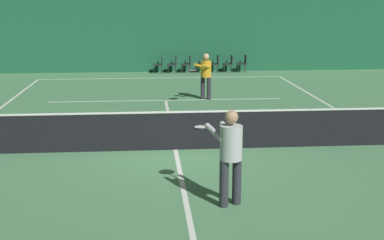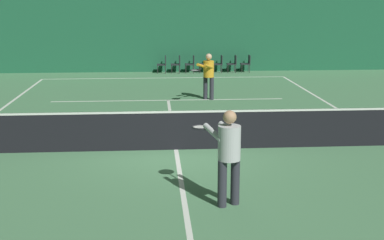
{
  "view_description": "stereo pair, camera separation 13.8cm",
  "coord_description": "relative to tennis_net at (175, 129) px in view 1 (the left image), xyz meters",
  "views": [
    {
      "loc": [
        -0.65,
        -12.3,
        3.53
      ],
      "look_at": [
        0.3,
        -1.1,
        0.97
      ],
      "focal_mm": 50.0,
      "sensor_mm": 36.0,
      "label": 1
    },
    {
      "loc": [
        -0.51,
        -12.32,
        3.53
      ],
      "look_at": [
        0.3,
        -1.1,
        0.97
      ],
      "focal_mm": 50.0,
      "sensor_mm": 36.0,
      "label": 2
    }
  ],
  "objects": [
    {
      "name": "court_line_service_far",
      "position": [
        0.0,
        6.4,
        -0.51
      ],
      "size": [
        8.25,
        0.1,
        0.0
      ],
      "color": "silver",
      "rests_on": "ground"
    },
    {
      "name": "ground_plane",
      "position": [
        0.0,
        0.0,
        -0.51
      ],
      "size": [
        60.0,
        60.0,
        0.0
      ],
      "primitive_type": "plane",
      "color": "#4C7F56"
    },
    {
      "name": "courtside_chair_3",
      "position": [
        2.01,
        13.55,
        -0.03
      ],
      "size": [
        0.44,
        0.44,
        0.84
      ],
      "rotation": [
        0.0,
        0.0,
        -1.57
      ],
      "color": "#2D2D2D",
      "rests_on": "ground"
    },
    {
      "name": "courtside_chair_4",
      "position": [
        2.7,
        13.55,
        -0.03
      ],
      "size": [
        0.44,
        0.44,
        0.84
      ],
      "rotation": [
        0.0,
        0.0,
        -1.57
      ],
      "color": "#2D2D2D",
      "rests_on": "ground"
    },
    {
      "name": "courtside_chair_1",
      "position": [
        0.64,
        13.55,
        -0.03
      ],
      "size": [
        0.44,
        0.44,
        0.84
      ],
      "rotation": [
        0.0,
        0.0,
        -1.57
      ],
      "color": "#2D2D2D",
      "rests_on": "ground"
    },
    {
      "name": "player_near",
      "position": [
        0.74,
        -3.56,
        0.48
      ],
      "size": [
        0.89,
        1.39,
        1.7
      ],
      "rotation": [
        0.0,
        0.0,
        2.0
      ],
      "color": "#2D2D38",
      "rests_on": "ground"
    },
    {
      "name": "court_line_centre",
      "position": [
        0.0,
        0.0,
        -0.51
      ],
      "size": [
        0.1,
        12.8,
        0.0
      ],
      "color": "silver",
      "rests_on": "ground"
    },
    {
      "name": "courtside_chair_6",
      "position": [
        4.06,
        13.55,
        -0.03
      ],
      "size": [
        0.44,
        0.44,
        0.84
      ],
      "rotation": [
        0.0,
        0.0,
        -1.57
      ],
      "color": "#2D2D2D",
      "rests_on": "ground"
    },
    {
      "name": "courtside_chair_5",
      "position": [
        3.38,
        13.55,
        -0.03
      ],
      "size": [
        0.44,
        0.44,
        0.84
      ],
      "rotation": [
        0.0,
        0.0,
        -1.57
      ],
      "color": "#2D2D2D",
      "rests_on": "ground"
    },
    {
      "name": "courtside_chair_0",
      "position": [
        -0.04,
        13.55,
        -0.03
      ],
      "size": [
        0.44,
        0.44,
        0.84
      ],
      "rotation": [
        0.0,
        0.0,
        -1.57
      ],
      "color": "#2D2D2D",
      "rests_on": "ground"
    },
    {
      "name": "tennis_net",
      "position": [
        0.0,
        0.0,
        0.0
      ],
      "size": [
        12.0,
        0.1,
        1.07
      ],
      "color": "black",
      "rests_on": "ground"
    },
    {
      "name": "backdrop_curtain",
      "position": [
        0.0,
        14.1,
        1.69
      ],
      "size": [
        23.0,
        0.12,
        4.4
      ],
      "color": "#1E5B3D",
      "rests_on": "ground"
    },
    {
      "name": "courtside_chair_2",
      "position": [
        1.33,
        13.55,
        -0.03
      ],
      "size": [
        0.44,
        0.44,
        0.84
      ],
      "rotation": [
        0.0,
        0.0,
        -1.57
      ],
      "color": "#2D2D2D",
      "rests_on": "ground"
    },
    {
      "name": "court_line_baseline_far",
      "position": [
        0.0,
        11.9,
        -0.51
      ],
      "size": [
        11.0,
        0.1,
        0.0
      ],
      "color": "silver",
      "rests_on": "ground"
    },
    {
      "name": "player_far",
      "position": [
        1.43,
        6.45,
        0.44
      ],
      "size": [
        1.05,
        1.3,
        1.64
      ],
      "rotation": [
        0.0,
        0.0,
        -2.18
      ],
      "color": "#2D2D38",
      "rests_on": "ground"
    }
  ]
}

